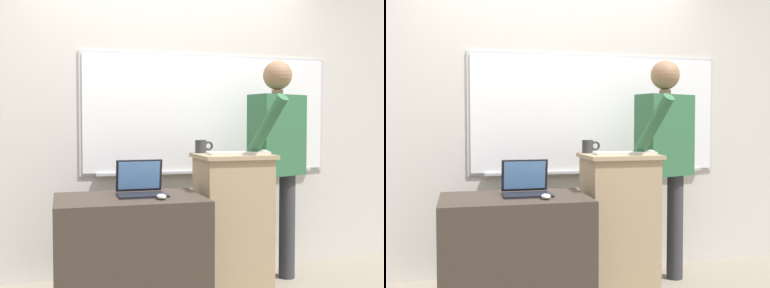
% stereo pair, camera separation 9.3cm
% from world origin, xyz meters
% --- Properties ---
extents(back_wall, '(6.40, 0.17, 2.67)m').
position_xyz_m(back_wall, '(0.02, 1.11, 1.34)').
color(back_wall, beige).
rests_on(back_wall, ground_plane).
extents(lectern_podium, '(0.54, 0.49, 1.03)m').
position_xyz_m(lectern_podium, '(0.39, 0.47, 0.52)').
color(lectern_podium, tan).
rests_on(lectern_podium, ground_plane).
extents(side_desk, '(0.96, 0.66, 0.78)m').
position_xyz_m(side_desk, '(-0.41, 0.23, 0.39)').
color(side_desk, '#382D26').
rests_on(side_desk, ground_plane).
extents(person_presenter, '(0.62, 0.67, 1.75)m').
position_xyz_m(person_presenter, '(0.81, 0.59, 1.03)').
color(person_presenter, '#333338').
rests_on(person_presenter, ground_plane).
extents(laptop, '(0.32, 0.28, 0.23)m').
position_xyz_m(laptop, '(-0.33, 0.30, 0.84)').
color(laptop, black).
rests_on(laptop, side_desk).
extents(wireless_keyboard, '(0.46, 0.14, 0.02)m').
position_xyz_m(wireless_keyboard, '(0.41, 0.41, 1.04)').
color(wireless_keyboard, beige).
rests_on(wireless_keyboard, lectern_podium).
extents(computer_mouse_by_laptop, '(0.06, 0.10, 0.03)m').
position_xyz_m(computer_mouse_by_laptop, '(-0.23, 0.08, 0.80)').
color(computer_mouse_by_laptop, silver).
rests_on(computer_mouse_by_laptop, side_desk).
extents(computer_mouse_by_keyboard, '(0.06, 0.10, 0.03)m').
position_xyz_m(computer_mouse_by_keyboard, '(0.61, 0.40, 1.05)').
color(computer_mouse_by_keyboard, silver).
rests_on(computer_mouse_by_keyboard, lectern_podium).
extents(coffee_mug, '(0.14, 0.09, 0.10)m').
position_xyz_m(coffee_mug, '(0.20, 0.64, 1.08)').
color(coffee_mug, '#333338').
rests_on(coffee_mug, lectern_podium).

